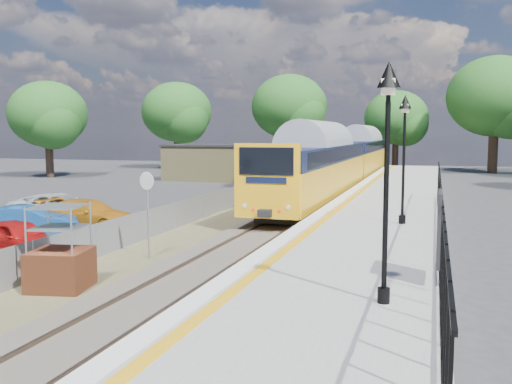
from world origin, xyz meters
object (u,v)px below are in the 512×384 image
at_px(car_yellow, 89,214).
at_px(car_white, 58,208).
at_px(speed_sign, 147,200).
at_px(train, 345,157).
at_px(car_blue, 27,221).
at_px(victorian_lamp_south, 388,126).
at_px(brick_plinth, 60,250).
at_px(victorian_lamp_north, 405,129).
at_px(car_red, 18,238).

xyz_separation_m(car_yellow, car_white, (-2.32, 1.02, 0.04)).
distance_m(speed_sign, car_yellow, 7.33).
bearing_deg(train, car_blue, -111.35).
bearing_deg(victorian_lamp_south, brick_plinth, 169.72).
bearing_deg(brick_plinth, car_yellow, 119.70).
bearing_deg(victorian_lamp_north, car_yellow, 179.08).
bearing_deg(victorian_lamp_north, train, 104.09).
bearing_deg(car_red, car_blue, 49.19).
relative_size(car_yellow, car_white, 0.91).
distance_m(speed_sign, car_red, 4.80).
bearing_deg(car_blue, car_red, -170.30).
bearing_deg(car_blue, car_yellow, -51.10).
relative_size(car_red, car_white, 0.76).
xyz_separation_m(speed_sign, car_yellow, (-5.42, 4.74, -1.36)).
bearing_deg(car_yellow, car_blue, 156.35).
xyz_separation_m(victorian_lamp_north, brick_plinth, (-8.27, -8.46, -3.19)).
height_order(brick_plinth, car_white, brick_plinth).
bearing_deg(car_white, car_blue, -153.65).
bearing_deg(speed_sign, car_yellow, 155.13).
distance_m(victorian_lamp_north, car_white, 16.01).
bearing_deg(speed_sign, car_white, 159.68).
relative_size(brick_plinth, car_yellow, 0.53).
xyz_separation_m(victorian_lamp_north, car_yellow, (-13.22, 0.21, -3.66)).
distance_m(car_red, car_blue, 3.68).
relative_size(car_blue, car_yellow, 0.88).
xyz_separation_m(brick_plinth, car_blue, (-6.15, 6.24, -0.48)).
height_order(victorian_lamp_south, car_yellow, victorian_lamp_south).
distance_m(train, speed_sign, 25.77).
bearing_deg(brick_plinth, victorian_lamp_south, -10.28).
relative_size(car_blue, car_white, 0.80).
relative_size(brick_plinth, speed_sign, 0.79).
relative_size(speed_sign, car_blue, 0.76).
height_order(victorian_lamp_north, car_yellow, victorian_lamp_north).
distance_m(brick_plinth, car_red, 5.20).
bearing_deg(car_blue, victorian_lamp_north, -106.08).
xyz_separation_m(victorian_lamp_north, speed_sign, (-7.80, -4.53, -2.30)).
bearing_deg(brick_plinth, speed_sign, 83.13).
distance_m(train, car_white, 22.43).
distance_m(victorian_lamp_south, car_red, 13.90).
distance_m(brick_plinth, car_blue, 8.77).
distance_m(car_blue, car_white, 3.63).
height_order(victorian_lamp_north, brick_plinth, victorian_lamp_north).
relative_size(victorian_lamp_south, speed_sign, 1.58).
xyz_separation_m(speed_sign, car_blue, (-6.62, 2.30, -1.36)).
bearing_deg(train, car_yellow, -110.76).
distance_m(train, car_red, 27.35).
height_order(speed_sign, car_yellow, speed_sign).
distance_m(victorian_lamp_north, brick_plinth, 12.26).
bearing_deg(speed_sign, victorian_lamp_north, 46.46).
relative_size(victorian_lamp_north, car_blue, 1.19).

